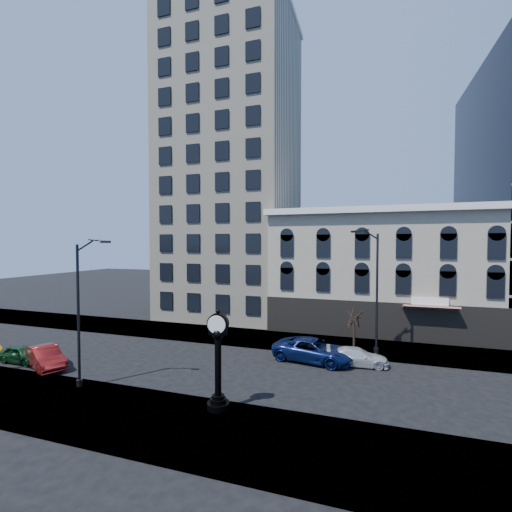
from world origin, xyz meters
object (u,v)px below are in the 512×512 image
(street_clock, at_px, (218,364))
(street_lamp_near, at_px, (88,273))
(car_near_a, at_px, (23,354))
(car_near_b, at_px, (45,357))

(street_clock, distance_m, street_lamp_near, 9.91)
(street_clock, relative_size, street_lamp_near, 0.57)
(street_lamp_near, bearing_deg, car_near_a, 156.13)
(street_lamp_near, bearing_deg, street_clock, -10.05)
(car_near_a, bearing_deg, car_near_b, -96.10)
(street_clock, height_order, car_near_b, street_clock)
(car_near_a, xyz_separation_m, car_near_b, (2.59, -0.31, 0.12))
(car_near_a, bearing_deg, street_clock, -96.98)
(street_lamp_near, distance_m, car_near_a, 10.89)
(street_clock, relative_size, car_near_b, 1.14)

